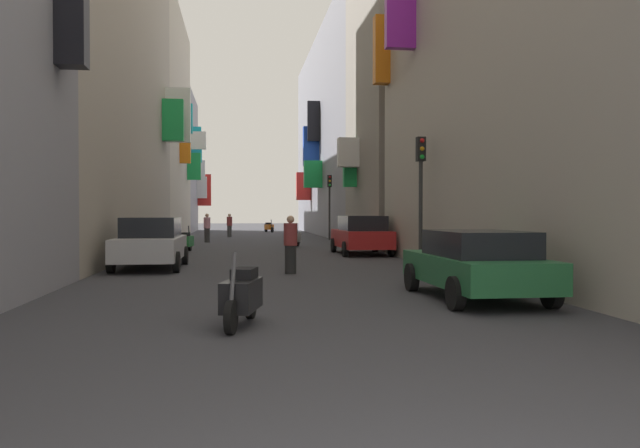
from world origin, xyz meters
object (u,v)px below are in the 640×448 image
object	(u,v)px
pedestrian_crossing	(207,228)
scooter_orange	(269,227)
pedestrian_near_left	(229,225)
traffic_light_far_corner	(421,178)
pedestrian_near_right	(291,245)
scooter_black	(242,295)
scooter_green	(186,241)
traffic_light_near_corner	(329,196)
parked_car_green	(476,263)
parked_car_red	(361,234)
parked_car_silver	(151,242)
scooter_silver	(294,238)

from	to	relation	value
pedestrian_crossing	scooter_orange	bearing A→B (deg)	76.28
pedestrian_near_left	traffic_light_far_corner	size ratio (longest dim) A/B	0.41
pedestrian_near_left	pedestrian_near_right	distance (m)	26.72
scooter_black	traffic_light_far_corner	size ratio (longest dim) A/B	0.44
scooter_green	traffic_light_near_corner	world-z (taller)	traffic_light_near_corner
scooter_orange	pedestrian_near_left	bearing A→B (deg)	-107.34
parked_car_green	parked_car_red	size ratio (longest dim) A/B	0.93
parked_car_silver	scooter_silver	xyz separation A→B (m)	(5.40, 11.37, -0.34)
pedestrian_crossing	pedestrian_near_left	distance (m)	7.83
scooter_green	pedestrian_crossing	distance (m)	8.71
parked_car_silver	parked_car_red	size ratio (longest dim) A/B	0.96
parked_car_red	scooter_orange	world-z (taller)	parked_car_red
pedestrian_near_right	pedestrian_crossing	bearing A→B (deg)	99.69
scooter_silver	pedestrian_crossing	distance (m)	7.07
parked_car_green	traffic_light_far_corner	world-z (taller)	traffic_light_far_corner
pedestrian_near_left	scooter_orange	bearing A→B (deg)	72.66
scooter_green	pedestrian_near_right	xyz separation A→B (m)	(3.69, -10.21, 0.34)
parked_car_green	pedestrian_near_left	size ratio (longest dim) A/B	2.50
parked_car_silver	parked_car_red	distance (m)	9.40
parked_car_silver	pedestrian_crossing	world-z (taller)	pedestrian_crossing
pedestrian_crossing	scooter_silver	bearing A→B (deg)	-49.94
parked_car_green	traffic_light_near_corner	distance (m)	26.80
scooter_silver	parked_car_green	bearing A→B (deg)	-84.51
pedestrian_near_right	traffic_light_far_corner	bearing A→B (deg)	18.80
traffic_light_near_corner	scooter_black	bearing A→B (deg)	-100.98
parked_car_green	pedestrian_crossing	bearing A→B (deg)	104.59
parked_car_silver	pedestrian_crossing	bearing A→B (deg)	87.09
traffic_light_far_corner	traffic_light_near_corner	bearing A→B (deg)	89.85
pedestrian_near_right	scooter_silver	bearing A→B (deg)	84.42
pedestrian_crossing	traffic_light_far_corner	bearing A→B (deg)	-67.06
scooter_silver	parked_car_red	bearing A→B (deg)	-69.18
traffic_light_near_corner	traffic_light_far_corner	xyz separation A→B (m)	(-0.05, -19.66, -0.01)
scooter_black	pedestrian_near_left	bearing A→B (deg)	91.10
scooter_green	pedestrian_crossing	xyz separation A→B (m)	(0.46, 8.69, 0.36)
parked_car_red	scooter_green	size ratio (longest dim) A/B	2.37
scooter_orange	traffic_light_far_corner	size ratio (longest dim) A/B	0.45
scooter_silver	traffic_light_near_corner	world-z (taller)	traffic_light_near_corner
parked_car_red	pedestrian_near_left	world-z (taller)	pedestrian_near_left
pedestrian_crossing	pedestrian_near_left	bearing A→B (deg)	81.40
scooter_orange	pedestrian_near_right	world-z (taller)	pedestrian_near_right
pedestrian_near_right	traffic_light_far_corner	size ratio (longest dim) A/B	0.40
pedestrian_near_left	pedestrian_crossing	bearing A→B (deg)	-98.60
scooter_black	pedestrian_near_right	xyz separation A→B (m)	(1.40, 7.88, 0.34)
parked_car_green	pedestrian_near_right	world-z (taller)	pedestrian_near_right
parked_car_green	parked_car_silver	world-z (taller)	parked_car_silver
scooter_orange	pedestrian_crossing	bearing A→B (deg)	-103.72
scooter_black	pedestrian_near_right	bearing A→B (deg)	79.96
parked_car_silver	traffic_light_near_corner	distance (m)	20.78
traffic_light_near_corner	scooter_orange	bearing A→B (deg)	100.51
traffic_light_near_corner	traffic_light_far_corner	distance (m)	19.66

